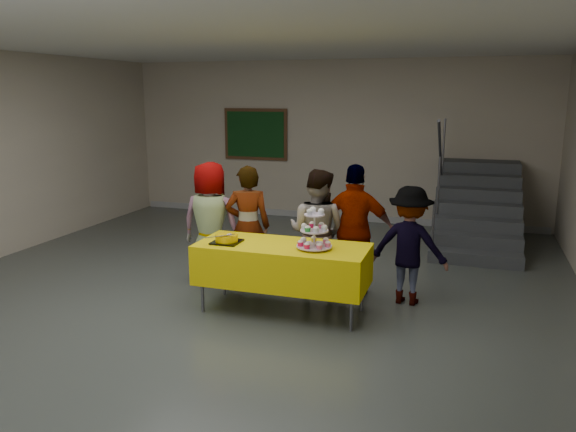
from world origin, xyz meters
name	(u,v)px	position (x,y,z in m)	size (l,w,h in m)	color
room_shell	(216,118)	(0.00, 0.02, 2.13)	(10.00, 10.04, 3.02)	#4C514C
bake_table	(282,264)	(0.66, 0.22, 0.56)	(1.88, 0.78, 0.77)	#595960
cupcake_stand	(314,234)	(1.03, 0.18, 0.94)	(0.38, 0.38, 0.44)	silver
bear_cake	(227,237)	(0.04, 0.12, 0.83)	(0.32, 0.36, 0.12)	black
schoolchild_a	(211,223)	(-0.53, 0.90, 0.78)	(0.76, 0.50, 1.56)	slate
schoolchild_b	(248,226)	(-0.03, 0.93, 0.76)	(0.56, 0.37, 1.53)	slate
schoolchild_c	(317,232)	(0.86, 0.93, 0.76)	(0.74, 0.58, 1.52)	slate
schoolchild_d	(355,231)	(1.31, 1.00, 0.79)	(0.93, 0.39, 1.59)	slate
schoolchild_e	(409,245)	(1.95, 0.94, 0.69)	(0.89, 0.51, 1.37)	slate
staircase	(477,212)	(2.70, 4.13, 0.49)	(1.30, 2.40, 2.04)	#424447
noticeboard	(256,134)	(-1.50, 4.96, 1.60)	(1.30, 0.05, 1.00)	#472B16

